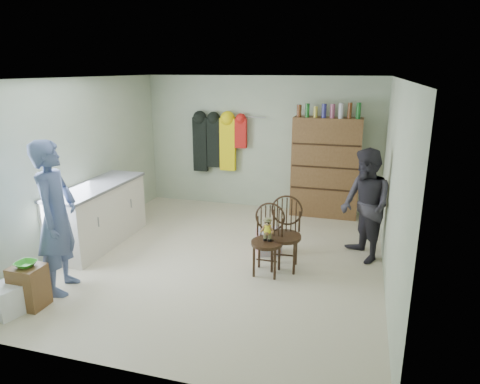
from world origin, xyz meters
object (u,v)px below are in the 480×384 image
(counter, at_px, (98,214))
(chair_front, at_px, (268,235))
(chair_far, at_px, (285,230))
(dresser, at_px, (326,167))

(counter, relative_size, chair_front, 1.99)
(chair_front, height_order, chair_far, chair_far)
(chair_far, height_order, dresser, dresser)
(chair_front, bearing_deg, dresser, 79.21)
(chair_front, distance_m, dresser, 2.61)
(counter, height_order, dresser, dresser)
(chair_front, bearing_deg, chair_far, 49.17)
(counter, bearing_deg, chair_far, -0.37)
(chair_far, distance_m, dresser, 2.37)
(chair_far, bearing_deg, chair_front, -135.03)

